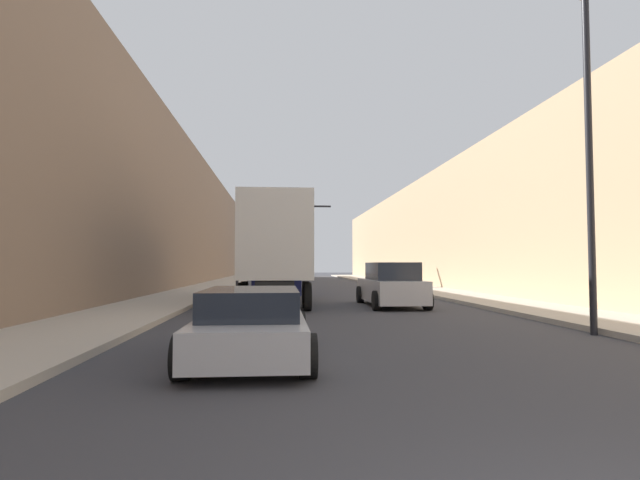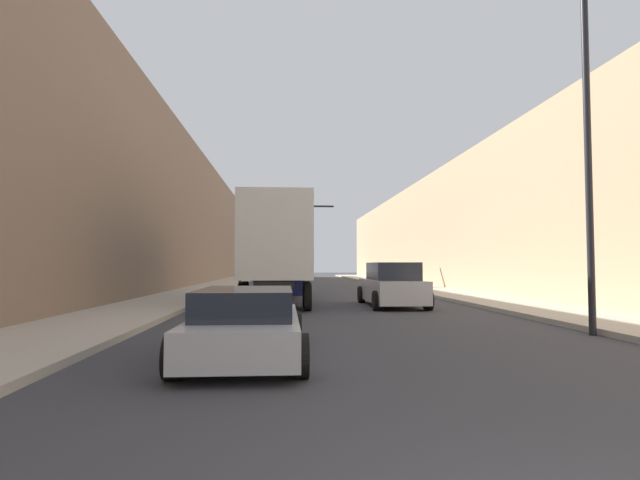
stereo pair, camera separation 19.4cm
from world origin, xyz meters
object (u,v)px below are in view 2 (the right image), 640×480
object	(u,v)px
street_lamp	(587,111)
semi_truck	(278,249)
sedan_car	(247,324)
traffic_signal_gantry	(267,226)
suv_car	(392,286)

from	to	relation	value
street_lamp	semi_truck	bearing A→B (deg)	122.72
semi_truck	sedan_car	world-z (taller)	semi_truck
semi_truck	street_lamp	size ratio (longest dim) A/B	1.50
traffic_signal_gantry	street_lamp	size ratio (longest dim) A/B	0.83
sedan_car	street_lamp	size ratio (longest dim) A/B	0.55
suv_car	traffic_signal_gantry	bearing A→B (deg)	107.66
semi_truck	suv_car	xyz separation A→B (m)	(4.49, -3.31, -1.50)
suv_car	street_lamp	distance (m)	9.74
sedan_car	suv_car	bearing A→B (deg)	65.22
suv_car	traffic_signal_gantry	distance (m)	18.56
sedan_car	street_lamp	world-z (taller)	street_lamp
traffic_signal_gantry	suv_car	bearing A→B (deg)	-72.34
sedan_car	traffic_signal_gantry	xyz separation A→B (m)	(-0.72, 27.73, 3.89)
semi_truck	traffic_signal_gantry	size ratio (longest dim) A/B	1.81
street_lamp	traffic_signal_gantry	bearing A→B (deg)	108.24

